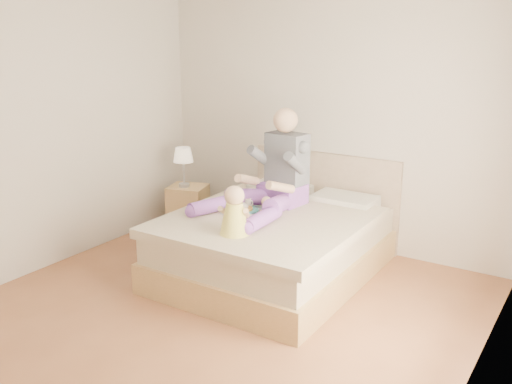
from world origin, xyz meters
The scene contains 7 objects.
room centered at (0.08, 0.01, 1.51)m, with size 4.02×4.22×2.71m.
bed centered at (0.00, 1.08, 0.32)m, with size 1.70×2.18×1.00m.
nightstand centered at (-1.54, 1.61, 0.26)m, with size 0.50×0.47×0.51m.
lamp centered at (-1.55, 1.56, 0.86)m, with size 0.23×0.23×0.47m.
adult centered at (-0.13, 1.21, 0.90)m, with size 0.82×1.22×0.97m.
tray centered at (-0.18, 0.88, 0.64)m, with size 0.48×0.39×0.13m.
baby centered at (-0.01, 0.37, 0.78)m, with size 0.29×0.38×0.42m.
Camera 1 is at (2.59, -3.37, 2.29)m, focal length 40.00 mm.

